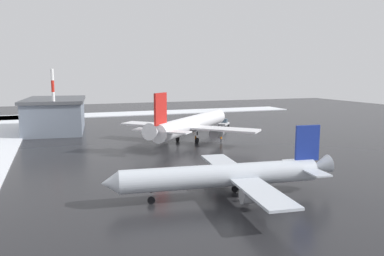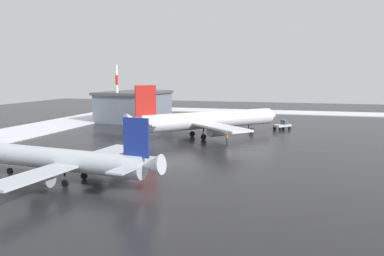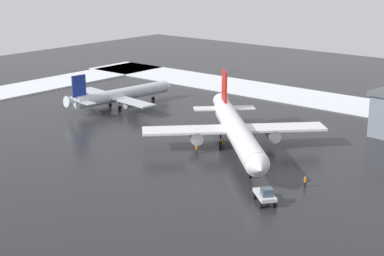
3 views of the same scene
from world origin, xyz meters
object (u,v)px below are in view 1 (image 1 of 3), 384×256
(airplane_foreground_jet, at_px, (192,124))
(pushback_tug, at_px, (224,123))
(cargo_hangar, at_px, (56,115))
(antenna_mast, at_px, (54,104))
(ground_crew_mid_apron, at_px, (221,138))
(ground_crew_by_nose_gear, at_px, (194,125))
(airplane_far_rear, at_px, (227,175))
(ground_crew_beside_wing, at_px, (196,139))

(airplane_foreground_jet, bearing_deg, pushback_tug, 0.33)
(airplane_foreground_jet, relative_size, cargo_hangar, 1.17)
(airplane_foreground_jet, xyz_separation_m, antenna_mast, (-15.29, -29.53, 4.39))
(airplane_foreground_jet, xyz_separation_m, cargo_hangar, (-26.32, -29.17, 0.57))
(pushback_tug, relative_size, ground_crew_mid_apron, 2.88)
(pushback_tug, bearing_deg, antenna_mast, 131.60)
(airplane_foreground_jet, xyz_separation_m, ground_crew_by_nose_gear, (-17.49, 7.08, -2.90))
(cargo_hangar, bearing_deg, pushback_tug, 83.30)
(airplane_far_rear, bearing_deg, airplane_foreground_jet, -97.29)
(ground_crew_mid_apron, relative_size, cargo_hangar, 0.06)
(airplane_foreground_jet, height_order, ground_crew_beside_wing, airplane_foreground_jet)
(ground_crew_beside_wing, relative_size, antenna_mast, 0.10)
(ground_crew_by_nose_gear, bearing_deg, airplane_far_rear, -154.97)
(airplane_foreground_jet, bearing_deg, ground_crew_beside_wing, -137.60)
(airplane_far_rear, height_order, ground_crew_mid_apron, airplane_far_rear)
(airplane_foreground_jet, distance_m, ground_crew_by_nose_gear, 19.09)
(cargo_hangar, bearing_deg, airplane_foreground_jet, 53.93)
(airplane_far_rear, bearing_deg, ground_crew_mid_apron, -106.92)
(airplane_far_rear, height_order, ground_crew_beside_wing, airplane_far_rear)
(ground_crew_mid_apron, relative_size, antenna_mast, 0.10)
(ground_crew_by_nose_gear, xyz_separation_m, antenna_mast, (2.20, -36.61, 7.29))
(pushback_tug, height_order, ground_crew_beside_wing, pushback_tug)
(pushback_tug, distance_m, ground_crew_by_nose_gear, 8.83)
(ground_crew_mid_apron, bearing_deg, antenna_mast, -11.77)
(airplane_far_rear, height_order, cargo_hangar, airplane_far_rear)
(ground_crew_beside_wing, relative_size, cargo_hangar, 0.06)
(antenna_mast, bearing_deg, airplane_foreground_jet, 62.63)
(ground_crew_beside_wing, height_order, antenna_mast, antenna_mast)
(airplane_foreground_jet, distance_m, cargo_hangar, 39.29)
(ground_crew_mid_apron, bearing_deg, ground_crew_by_nose_gear, -76.54)
(airplane_far_rear, distance_m, ground_crew_beside_wing, 37.53)
(ground_crew_beside_wing, bearing_deg, airplane_far_rear, 153.12)
(airplane_far_rear, xyz_separation_m, ground_crew_beside_wing, (-36.23, 9.63, -1.95))
(pushback_tug, distance_m, ground_crew_mid_apron, 23.29)
(airplane_far_rear, xyz_separation_m, ground_crew_mid_apron, (-34.49, 15.08, -1.95))
(cargo_hangar, bearing_deg, antenna_mast, 4.09)
(airplane_far_rear, xyz_separation_m, antenna_mast, (-54.39, -19.80, 5.34))
(ground_crew_mid_apron, bearing_deg, airplane_far_rear, 84.32)
(airplane_foreground_jet, relative_size, ground_crew_mid_apron, 18.14)
(pushback_tug, height_order, ground_crew_by_nose_gear, pushback_tug)
(ground_crew_by_nose_gear, bearing_deg, ground_crew_beside_wing, -157.86)
(ground_crew_beside_wing, relative_size, ground_crew_mid_apron, 1.00)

